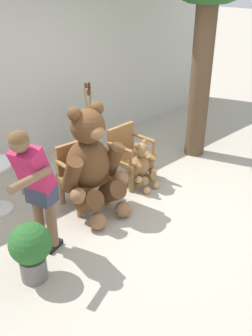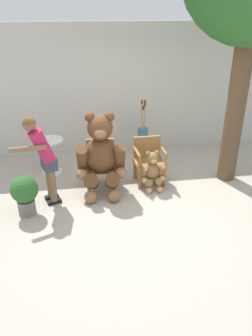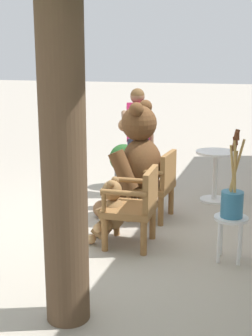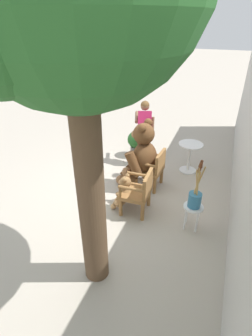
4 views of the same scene
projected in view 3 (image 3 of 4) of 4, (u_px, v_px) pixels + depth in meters
The scene contains 10 objects.
ground_plane at pixel (93, 224), 5.73m from camera, with size 60.00×60.00×0.00m, color #B2A899.
wooden_chair_left at pixel (155, 183), 5.86m from camera, with size 0.59×0.56×0.86m.
wooden_chair_right at pixel (135, 205), 5.01m from camera, with size 0.58×0.54×0.86m.
teddy_bear_large at pixel (135, 161), 5.88m from camera, with size 0.89×0.86×1.48m.
teddy_bear_small at pixel (110, 211), 5.11m from camera, with size 0.44×0.42×0.74m.
person_visitor at pixel (138, 133), 6.80m from camera, with size 0.70×0.63×1.56m.
white_stool at pixel (231, 227), 4.67m from camera, with size 0.34×0.34×0.46m.
brush_bucket at pixel (232, 199), 4.60m from camera, with size 0.22×0.22×0.87m.
round_side_table at pixel (215, 170), 6.57m from camera, with size 0.56×0.56×0.72m.
potted_plant at pixel (123, 162), 7.30m from camera, with size 0.44×0.44×0.68m.
Camera 3 is at (5.05, 1.98, 2.02)m, focal length 50.00 mm.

